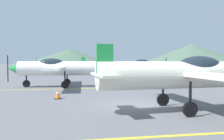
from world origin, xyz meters
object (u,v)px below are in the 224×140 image
Objects in this scene: airplane_near at (186,74)px; car_sedan at (155,67)px; traffic_cone_front at (58,94)px; airplane_far at (137,65)px; airplane_mid at (60,68)px; airplane_back at (61,64)px.

airplane_near is 38.65m from car_sedan.
airplane_near reaches higher than traffic_cone_front.
airplane_far is at bearing 59.74° from traffic_cone_front.
airplane_far is 18.18m from traffic_cone_front.
car_sedan reaches higher than traffic_cone_front.
airplane_mid reaches higher than traffic_cone_front.
traffic_cone_front is at bearing -118.37° from car_sedan.
airplane_near and airplane_far have the same top height.
airplane_back is 26.68m from traffic_cone_front.
airplane_near is at bearing -60.48° from airplane_mid.
airplane_near is at bearing -35.68° from traffic_cone_front.
traffic_cone_front is (-9.14, -15.66, -1.31)m from airplane_far.
airplane_mid is 31.75m from car_sedan.
airplane_back is at bearing 91.96° from airplane_mid.
traffic_cone_front is at bearing -88.06° from airplane_back.
airplane_near is 2.04× the size of car_sedan.
airplane_far reaches higher than car_sedan.
airplane_near is 16.11× the size of traffic_cone_front.
traffic_cone_front is at bearing -88.12° from airplane_mid.
airplane_far and airplane_back have the same top height.
airplane_back is 2.05× the size of car_sedan.
car_sedan is (18.54, 6.02, -0.76)m from airplane_back.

